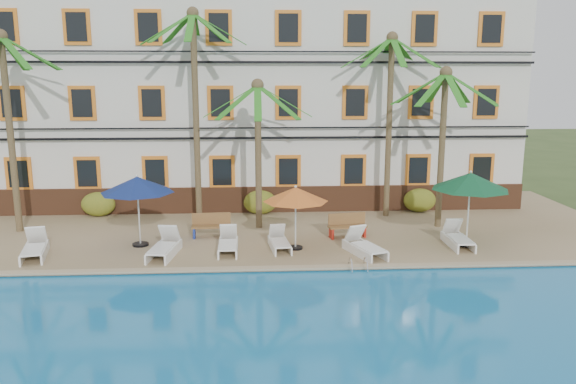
{
  "coord_description": "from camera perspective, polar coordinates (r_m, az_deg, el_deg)",
  "views": [
    {
      "loc": [
        0.06,
        -18.23,
        6.37
      ],
      "look_at": [
        1.26,
        3.0,
        2.0
      ],
      "focal_mm": 35.0,
      "sensor_mm": 36.0,
      "label": 1
    }
  ],
  "objects": [
    {
      "name": "palm_e",
      "position": [
        23.6,
        15.49,
        6.73
      ],
      "size": [
        4.34,
        4.34,
        6.55
      ],
      "color": "brown",
      "rests_on": "pool_deck"
    },
    {
      "name": "umbrella_green",
      "position": [
        21.36,
        18.03,
        1.01
      ],
      "size": [
        2.82,
        2.82,
        2.81
      ],
      "color": "black",
      "rests_on": "pool_deck"
    },
    {
      "name": "pool_coping",
      "position": [
        18.37,
        -3.28,
        -7.77
      ],
      "size": [
        30.0,
        0.35,
        0.06
      ],
      "primitive_type": "cube",
      "color": "tan",
      "rests_on": "pool_deck"
    },
    {
      "name": "bench_left",
      "position": [
        22.06,
        -7.82,
        -3.34
      ],
      "size": [
        1.52,
        0.55,
        0.93
      ],
      "color": "olive",
      "rests_on": "pool_deck"
    },
    {
      "name": "palm_b",
      "position": [
        24.03,
        -9.42,
        10.35
      ],
      "size": [
        4.34,
        4.34,
        8.92
      ],
      "color": "brown",
      "rests_on": "pool_deck"
    },
    {
      "name": "lounger_c",
      "position": [
        20.21,
        -6.11,
        -5.23
      ],
      "size": [
        0.7,
        1.9,
        0.89
      ],
      "color": "white",
      "rests_on": "pool_deck"
    },
    {
      "name": "pool_ladder",
      "position": [
        18.58,
        7.13,
        -7.72
      ],
      "size": [
        0.54,
        0.74,
        0.74
      ],
      "color": "silver",
      "rests_on": "ground"
    },
    {
      "name": "lounger_e",
      "position": [
        19.93,
        7.74,
        -5.45
      ],
      "size": [
        1.37,
        2.14,
        0.95
      ],
      "color": "white",
      "rests_on": "pool_deck"
    },
    {
      "name": "lounger_f",
      "position": [
        21.67,
        16.85,
        -4.48
      ],
      "size": [
        0.72,
        1.96,
        0.92
      ],
      "color": "white",
      "rests_on": "pool_deck"
    },
    {
      "name": "lounger_b",
      "position": [
        20.09,
        -12.45,
        -5.46
      ],
      "size": [
        1.01,
        2.15,
        0.98
      ],
      "color": "white",
      "rests_on": "pool_deck"
    },
    {
      "name": "shrub_right",
      "position": [
        26.53,
        13.22,
        -0.82
      ],
      "size": [
        1.5,
        0.9,
        1.1
      ],
      "primitive_type": "ellipsoid",
      "color": "#225418",
      "rests_on": "pool_deck"
    },
    {
      "name": "lounger_d",
      "position": [
        20.4,
        -0.88,
        -5.06
      ],
      "size": [
        0.83,
        1.82,
        0.83
      ],
      "color": "white",
      "rests_on": "pool_deck"
    },
    {
      "name": "palm_c",
      "position": [
        22.62,
        -3.06,
        6.2
      ],
      "size": [
        4.34,
        4.34,
        6.06
      ],
      "color": "brown",
      "rests_on": "pool_deck"
    },
    {
      "name": "bench_right",
      "position": [
        21.96,
        6.01,
        -3.36
      ],
      "size": [
        1.56,
        0.71,
        0.93
      ],
      "color": "olive",
      "rests_on": "pool_deck"
    },
    {
      "name": "swimming_pool",
      "position": [
        12.87,
        -3.25,
        -17.58
      ],
      "size": [
        26.0,
        12.0,
        0.2
      ],
      "primitive_type": "cube",
      "color": "#1774B2",
      "rests_on": "ground"
    },
    {
      "name": "palm_a",
      "position": [
        24.48,
        -26.61,
        7.96
      ],
      "size": [
        4.34,
        4.34,
        7.9
      ],
      "color": "brown",
      "rests_on": "pool_deck"
    },
    {
      "name": "palm_d",
      "position": [
        24.93,
        10.32,
        9.17
      ],
      "size": [
        4.34,
        4.34,
        8.01
      ],
      "color": "brown",
      "rests_on": "pool_deck"
    },
    {
      "name": "ground",
      "position": [
        19.32,
        -3.27,
        -7.67
      ],
      "size": [
        100.0,
        100.0,
        0.0
      ],
      "primitive_type": "plane",
      "color": "#384C23",
      "rests_on": "ground"
    },
    {
      "name": "lounger_a",
      "position": [
        21.39,
        -24.35,
        -5.21
      ],
      "size": [
        1.18,
        2.15,
        0.96
      ],
      "color": "white",
      "rests_on": "pool_deck"
    },
    {
      "name": "hotel_building",
      "position": [
        28.23,
        -3.41,
        9.57
      ],
      "size": [
        25.4,
        6.44,
        10.22
      ],
      "color": "silver",
      "rests_on": "pool_deck"
    },
    {
      "name": "shrub_left",
      "position": [
        26.42,
        -18.72,
        -1.19
      ],
      "size": [
        1.5,
        0.9,
        1.1
      ],
      "primitive_type": "ellipsoid",
      "color": "#225418",
      "rests_on": "pool_deck"
    },
    {
      "name": "umbrella_red",
      "position": [
        19.98,
        0.78,
        -0.28
      ],
      "size": [
        2.35,
        2.35,
        2.35
      ],
      "color": "black",
      "rests_on": "pool_deck"
    },
    {
      "name": "pool_deck",
      "position": [
        24.06,
        -3.28,
        -3.45
      ],
      "size": [
        30.0,
        12.0,
        0.25
      ],
      "primitive_type": "cube",
      "color": "tan",
      "rests_on": "ground"
    },
    {
      "name": "shrub_mid",
      "position": [
        25.45,
        -2.85,
        -1.04
      ],
      "size": [
        1.5,
        0.9,
        1.1
      ],
      "primitive_type": "ellipsoid",
      "color": "#225418",
      "rests_on": "pool_deck"
    },
    {
      "name": "umbrella_blue",
      "position": [
        21.03,
        -15.06,
        0.68
      ],
      "size": [
        2.67,
        2.67,
        2.67
      ],
      "color": "black",
      "rests_on": "pool_deck"
    }
  ]
}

